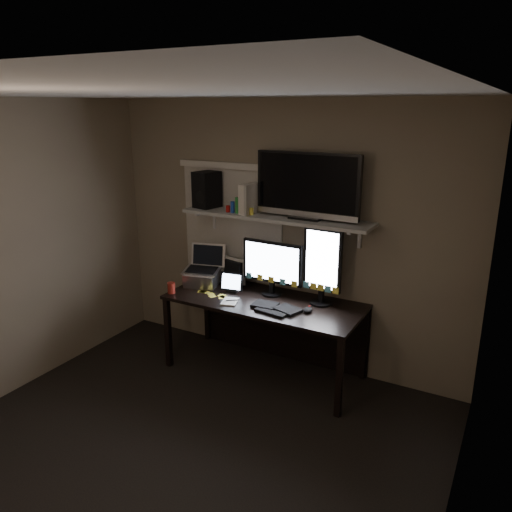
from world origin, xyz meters
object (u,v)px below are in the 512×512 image
Objects in this scene: monitor_landscape at (272,268)px; mouse at (308,310)px; tablet at (232,282)px; tv at (307,186)px; monitor_portrait at (322,266)px; laptop at (202,267)px; game_console at (250,199)px; desk at (270,313)px; keyboard at (276,307)px; cup at (171,288)px; speaker at (207,190)px.

monitor_landscape reaches higher than mouse.
tv is (0.66, 0.18, 0.94)m from tablet.
monitor_portrait is 0.74× the size of tv.
mouse is (-0.03, -0.23, -0.34)m from monitor_portrait.
laptop is at bearing -168.95° from tv.
monitor_landscape is 0.56m from mouse.
monitor_landscape is 0.67m from game_console.
laptop reaches higher than desk.
tv is at bearing 79.63° from keyboard.
laptop reaches higher than cup.
tv reaches higher than monitor_landscape.
monitor_portrait reaches higher than desk.
monitor_portrait is 1.36m from speaker.
game_console is at bearing -173.36° from tv.
tv is (0.30, 0.10, 1.21)m from desk.
monitor_landscape is 1.35× the size of keyboard.
mouse is 1.33m from cup.
laptop is (-0.36, 0.01, 0.10)m from tablet.
laptop is at bearing 66.36° from cup.
mouse is (0.46, -0.22, -0.24)m from monitor_landscape.
monitor_portrait is at bearing 1.53° from tablet.
mouse is at bearing -93.29° from monitor_portrait.
monitor_portrait is at bearing 17.92° from cup.
monitor_portrait is 1.44m from cup.
speaker is (-1.20, 0.28, 0.90)m from mouse.
monitor_landscape is 0.43m from keyboard.
desk is 1.25m from tv.
speaker is (0.11, 0.49, 0.87)m from cup.
cup is at bearing -130.01° from game_console.
tablet is 0.57× the size of laptop.
laptop is at bearing 170.01° from tablet.
game_console reaches higher than monitor_portrait.
monitor_landscape reaches higher than laptop.
monitor_portrait is at bearing -12.83° from tv.
monitor_landscape is 2.17× the size of game_console.
keyboard is at bearing -106.37° from tv.
cup is at bearing -165.14° from keyboard.
monitor_landscape is 0.50m from monitor_portrait.
game_console reaches higher than desk.
cup is (-0.85, -0.42, -0.21)m from monitor_landscape.
monitor_portrait is 6.37× the size of mouse.
keyboard is 1.29× the size of speaker.
desk is 0.44m from monitor_landscape.
monitor_landscape is 0.84× the size of monitor_portrait.
monitor_portrait is at bearing 14.74° from game_console.
desk is 1.33m from speaker.
monitor_landscape is at bearing -175.06° from monitor_portrait.
mouse is 0.32× the size of speaker.
cup is (-1.31, -0.20, 0.03)m from mouse.
cup reaches higher than mouse.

